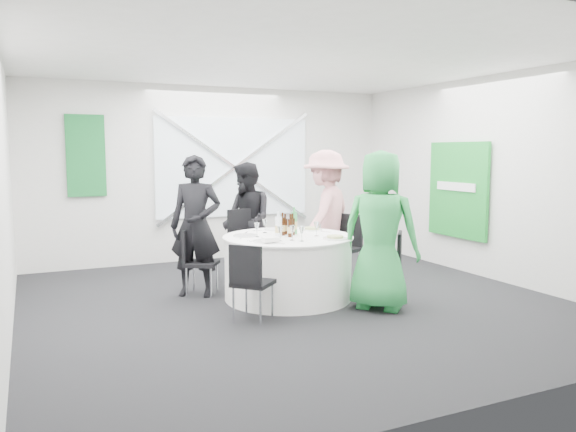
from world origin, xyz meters
name	(u,v)px	position (x,y,z in m)	size (l,w,h in m)	color
floor	(295,302)	(0.00, 0.00, 0.00)	(6.00, 6.00, 0.00)	black
ceiling	(296,59)	(0.00, 0.00, 2.80)	(6.00, 6.00, 0.00)	silver
wall_back	(216,174)	(0.00, 3.00, 1.40)	(6.00, 6.00, 0.00)	silver
wall_front	(490,207)	(0.00, -3.00, 1.40)	(6.00, 6.00, 0.00)	silver
wall_left	(4,191)	(-3.00, 0.00, 1.40)	(6.00, 6.00, 0.00)	silver
wall_right	(492,178)	(3.00, 0.00, 1.40)	(6.00, 6.00, 0.00)	silver
window_panel	(234,167)	(0.30, 2.96, 1.50)	(2.60, 0.03, 1.60)	silver
window_brace_a	(235,167)	(0.30, 2.92, 1.50)	(0.05, 0.05, 3.16)	silver
window_brace_b	(235,167)	(0.30, 2.92, 1.50)	(0.05, 0.05, 3.16)	silver
green_banner	(86,156)	(-2.00, 2.95, 1.70)	(0.55, 0.04, 1.20)	#16702F
green_sign	(458,190)	(2.94, 0.60, 1.20)	(0.05, 1.20, 1.40)	#198E2C
banquet_table	(288,267)	(0.00, 0.20, 0.38)	(1.56, 1.56, 0.76)	white
chair_back	(246,239)	(-0.15, 1.23, 0.58)	(0.51, 0.51, 0.98)	black
chair_back_left	(196,257)	(-0.97, 0.80, 0.48)	(0.52, 0.51, 0.82)	black
chair_back_right	(345,242)	(1.11, 0.72, 0.53)	(0.55, 0.55, 0.91)	black
chair_front_right	(390,263)	(0.94, -0.55, 0.49)	(0.54, 0.54, 0.85)	black
chair_front_left	(250,277)	(-0.77, -0.53, 0.48)	(0.53, 0.53, 0.83)	black
person_man_back_left	(196,226)	(-0.96, 0.79, 0.86)	(0.63, 0.41, 1.73)	black
person_man_back	(247,221)	(-0.07, 1.41, 0.81)	(0.79, 0.43, 1.62)	black
person_woman_pink	(326,215)	(0.93, 0.96, 0.89)	(1.15, 0.54, 1.79)	pink
person_woman_green	(380,231)	(0.73, -0.65, 0.89)	(0.87, 0.57, 1.78)	green
plate_back	(274,229)	(0.05, 0.72, 0.77)	(0.25, 0.25, 0.01)	white
plate_back_left	(245,235)	(-0.47, 0.40, 0.77)	(0.29, 0.29, 0.01)	white
plate_back_right	(312,229)	(0.48, 0.51, 0.78)	(0.27, 0.27, 0.04)	white
plate_front_right	(335,238)	(0.39, -0.24, 0.78)	(0.29, 0.29, 0.04)	white
plate_front_left	(264,241)	(-0.42, -0.08, 0.77)	(0.25, 0.25, 0.01)	white
napkin	(270,239)	(-0.39, -0.18, 0.80)	(0.17, 0.12, 0.05)	white
beer_bottle_a	(282,226)	(-0.04, 0.27, 0.87)	(0.06, 0.06, 0.28)	#391A0A
beer_bottle_b	(285,226)	(0.02, 0.33, 0.86)	(0.06, 0.06, 0.25)	#391A0A
beer_bottle_c	(292,227)	(0.08, 0.24, 0.86)	(0.06, 0.06, 0.26)	#391A0A
beer_bottle_d	(290,228)	(-0.01, 0.11, 0.87)	(0.06, 0.06, 0.28)	#391A0A
green_water_bottle	(294,223)	(0.14, 0.31, 0.89)	(0.08, 0.08, 0.33)	#3C9C51
clear_water_bottle	(278,227)	(-0.14, 0.16, 0.88)	(0.08, 0.08, 0.30)	white
wine_glass_a	(280,230)	(-0.24, -0.11, 0.88)	(0.07, 0.07, 0.17)	white
wine_glass_b	(292,229)	(-0.09, -0.12, 0.88)	(0.07, 0.07, 0.17)	white
wine_glass_c	(265,223)	(-0.15, 0.56, 0.88)	(0.07, 0.07, 0.17)	white
wine_glass_d	(302,230)	(-0.03, -0.22, 0.88)	(0.07, 0.07, 0.17)	white
wine_glass_e	(257,226)	(-0.36, 0.29, 0.88)	(0.07, 0.07, 0.17)	white
wine_glass_f	(317,226)	(0.31, 0.05, 0.88)	(0.07, 0.07, 0.17)	white
fork_a	(330,240)	(0.30, -0.29, 0.76)	(0.01, 0.15, 0.01)	silver
knife_a	(336,236)	(0.52, -0.05, 0.76)	(0.01, 0.15, 0.01)	silver
fork_b	(253,241)	(-0.53, -0.02, 0.76)	(0.01, 0.15, 0.01)	silver
knife_b	(278,243)	(-0.33, -0.27, 0.76)	(0.01, 0.15, 0.01)	silver
fork_c	(280,229)	(0.14, 0.76, 0.76)	(0.01, 0.15, 0.01)	silver
knife_c	(258,231)	(-0.16, 0.75, 0.76)	(0.01, 0.15, 0.01)	silver
fork_d	(326,232)	(0.57, 0.30, 0.76)	(0.01, 0.15, 0.01)	silver
knife_d	(299,229)	(0.37, 0.64, 0.76)	(0.01, 0.15, 0.01)	silver
fork_e	(246,233)	(-0.37, 0.64, 0.76)	(0.01, 0.15, 0.01)	silver
knife_e	(241,238)	(-0.57, 0.28, 0.76)	(0.01, 0.15, 0.01)	silver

